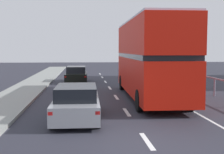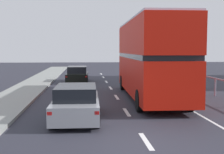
# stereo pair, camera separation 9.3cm
# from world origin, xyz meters

# --- Properties ---
(ground_plane) EXTENTS (75.94, 120.00, 0.10)m
(ground_plane) POSITION_xyz_m (0.00, 0.00, -0.05)
(ground_plane) COLOR #2A2B35
(lane_paint_markings) EXTENTS (3.18, 46.00, 0.01)m
(lane_paint_markings) POSITION_xyz_m (1.99, 8.25, 0.00)
(lane_paint_markings) COLOR silver
(lane_paint_markings) RESTS_ON ground
(bridge_side_railing) EXTENTS (0.10, 42.00, 1.10)m
(bridge_side_railing) POSITION_xyz_m (5.97, 9.00, 0.90)
(bridge_side_railing) COLOR gray
(bridge_side_railing) RESTS_ON ground
(double_decker_bus_red) EXTENTS (2.77, 10.65, 4.42)m
(double_decker_bus_red) POSITION_xyz_m (1.83, 8.37, 2.36)
(double_decker_bus_red) COLOR red
(double_decker_bus_red) RESTS_ON ground
(hatchback_car_near) EXTENTS (1.86, 4.46, 1.37)m
(hatchback_car_near) POSITION_xyz_m (-2.20, 3.38, 0.66)
(hatchback_car_near) COLOR gray
(hatchback_car_near) RESTS_ON ground
(sedan_car_ahead) EXTENTS (1.86, 4.50, 1.37)m
(sedan_car_ahead) POSITION_xyz_m (-2.50, 17.83, 0.66)
(sedan_car_ahead) COLOR black
(sedan_car_ahead) RESTS_ON ground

